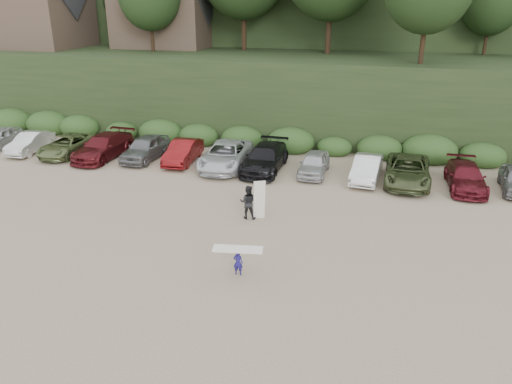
# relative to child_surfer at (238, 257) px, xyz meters

# --- Properties ---
(ground) EXTENTS (120.00, 120.00, 0.00)m
(ground) POSITION_rel_child_surfer_xyz_m (-2.50, 2.64, -0.80)
(ground) COLOR tan
(ground) RESTS_ON ground
(parked_cars) EXTENTS (39.60, 5.94, 1.60)m
(parked_cars) POSITION_rel_child_surfer_xyz_m (-3.22, 12.56, -0.05)
(parked_cars) COLOR #B3B3B8
(parked_cars) RESTS_ON ground
(child_surfer) EXTENTS (2.02, 0.85, 1.17)m
(child_surfer) POSITION_rel_child_surfer_xyz_m (0.00, 0.00, 0.00)
(child_surfer) COLOR navy
(child_surfer) RESTS_ON ground
(adult_surfer) EXTENTS (1.32, 0.72, 2.03)m
(adult_surfer) POSITION_rel_child_surfer_xyz_m (-1.00, 5.31, 0.08)
(adult_surfer) COLOR black
(adult_surfer) RESTS_ON ground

